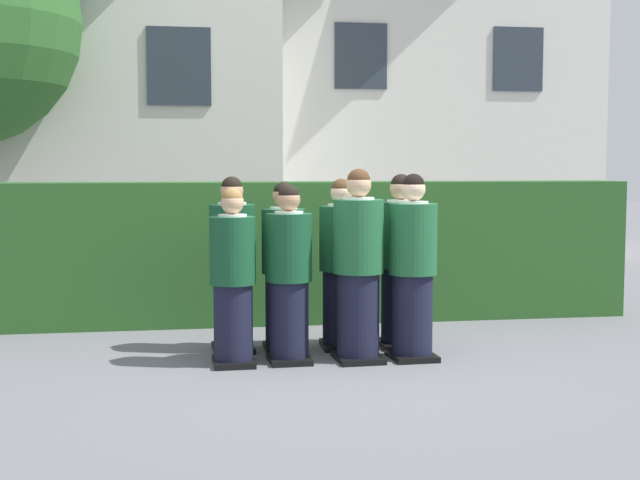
{
  "coord_description": "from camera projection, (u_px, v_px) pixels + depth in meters",
  "views": [
    {
      "loc": [
        -1.28,
        -7.52,
        1.73
      ],
      "look_at": [
        0.0,
        0.27,
        1.05
      ],
      "focal_mm": 49.47,
      "sensor_mm": 36.0,
      "label": 1
    }
  ],
  "objects": [
    {
      "name": "student_front_row_0",
      "position": [
        233.0,
        281.0,
        7.56
      ],
      "size": [
        0.4,
        0.44,
        1.53
      ],
      "color": "black",
      "rests_on": "ground"
    },
    {
      "name": "student_front_row_2",
      "position": [
        358.0,
        270.0,
        7.72
      ],
      "size": [
        0.44,
        0.5,
        1.69
      ],
      "color": "black",
      "rests_on": "ground"
    },
    {
      "name": "student_rear_row_1",
      "position": [
        284.0,
        271.0,
        8.16
      ],
      "size": [
        0.41,
        0.45,
        1.57
      ],
      "color": "black",
      "rests_on": "ground"
    },
    {
      "name": "student_front_row_1",
      "position": [
        289.0,
        278.0,
        7.67
      ],
      "size": [
        0.4,
        0.5,
        1.55
      ],
      "color": "black",
      "rests_on": "ground"
    },
    {
      "name": "student_rear_row_0",
      "position": [
        232.0,
        268.0,
        8.13
      ],
      "size": [
        0.42,
        0.47,
        1.62
      ],
      "color": "black",
      "rests_on": "ground"
    },
    {
      "name": "student_rear_row_3",
      "position": [
        400.0,
        265.0,
        8.32
      ],
      "size": [
        0.43,
        0.48,
        1.64
      ],
      "color": "black",
      "rests_on": "ground"
    },
    {
      "name": "school_building_main",
      "position": [
        414.0,
        51.0,
        16.75
      ],
      "size": [
        6.58,
        3.64,
        7.59
      ],
      "color": "silver",
      "rests_on": "ground"
    },
    {
      "name": "ground_plane",
      "position": [
        325.0,
        361.0,
        7.75
      ],
      "size": [
        60.0,
        60.0,
        0.0
      ],
      "primitive_type": "plane",
      "color": "slate"
    },
    {
      "name": "student_rear_row_2",
      "position": [
        341.0,
        268.0,
        8.27
      ],
      "size": [
        0.42,
        0.47,
        1.6
      ],
      "color": "black",
      "rests_on": "ground"
    },
    {
      "name": "school_building_annex",
      "position": [
        102.0,
        59.0,
        14.04
      ],
      "size": [
        5.71,
        3.88,
        6.63
      ],
      "color": "silver",
      "rests_on": "ground"
    },
    {
      "name": "student_front_row_3",
      "position": [
        413.0,
        271.0,
        7.8
      ],
      "size": [
        0.43,
        0.53,
        1.65
      ],
      "color": "black",
      "rests_on": "ground"
    },
    {
      "name": "hedge",
      "position": [
        293.0,
        252.0,
        9.72
      ],
      "size": [
        7.51,
        0.7,
        1.54
      ],
      "color": "#285623",
      "rests_on": "ground"
    }
  ]
}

